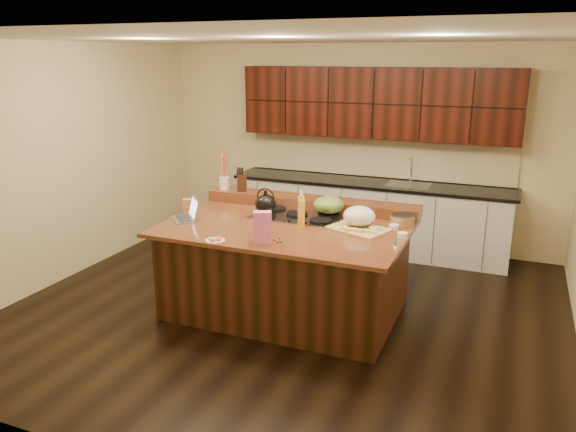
% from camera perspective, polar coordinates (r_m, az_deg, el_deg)
% --- Properties ---
extents(room, '(5.52, 5.02, 2.72)m').
position_cam_1_polar(room, '(5.47, -0.20, 3.39)').
color(room, black).
rests_on(room, ground).
extents(island, '(2.40, 1.60, 0.92)m').
position_cam_1_polar(island, '(5.73, -0.19, -5.29)').
color(island, black).
rests_on(island, ground).
extents(back_ledge, '(2.40, 0.30, 0.12)m').
position_cam_1_polar(back_ledge, '(6.19, 2.29, 1.36)').
color(back_ledge, black).
rests_on(back_ledge, island).
extents(cooktop, '(0.92, 0.52, 0.05)m').
position_cam_1_polar(cooktop, '(5.84, 0.93, 0.02)').
color(cooktop, gray).
rests_on(cooktop, island).
extents(back_counter, '(3.70, 0.66, 2.40)m').
position_cam_1_polar(back_counter, '(7.53, 8.47, 3.88)').
color(back_counter, silver).
rests_on(back_counter, ground).
extents(kettle, '(0.24, 0.24, 0.20)m').
position_cam_1_polar(kettle, '(5.80, -2.29, 1.23)').
color(kettle, black).
rests_on(kettle, cooktop).
extents(green_bowl, '(0.41, 0.41, 0.18)m').
position_cam_1_polar(green_bowl, '(5.83, 4.15, 1.15)').
color(green_bowl, '#57712D').
rests_on(green_bowl, cooktop).
extents(laptop, '(0.39, 0.40, 0.22)m').
position_cam_1_polar(laptop, '(5.84, -10.08, 0.21)').
color(laptop, '#B7B7BC').
rests_on(laptop, island).
extents(oil_bottle, '(0.09, 0.09, 0.27)m').
position_cam_1_polar(oil_bottle, '(5.49, 1.37, 0.26)').
color(oil_bottle, yellow).
rests_on(oil_bottle, island).
extents(vinegar_bottle, '(0.06, 0.06, 0.25)m').
position_cam_1_polar(vinegar_bottle, '(5.74, 1.36, 0.86)').
color(vinegar_bottle, silver).
rests_on(vinegar_bottle, island).
extents(wooden_tray, '(0.64, 0.56, 0.22)m').
position_cam_1_polar(wooden_tray, '(5.48, 7.24, -0.30)').
color(wooden_tray, tan).
rests_on(wooden_tray, island).
extents(ramekin_a, '(0.11, 0.11, 0.04)m').
position_cam_1_polar(ramekin_a, '(5.42, 8.71, -1.36)').
color(ramekin_a, white).
rests_on(ramekin_a, island).
extents(ramekin_b, '(0.13, 0.13, 0.04)m').
position_cam_1_polar(ramekin_b, '(5.30, 11.57, -1.90)').
color(ramekin_b, white).
rests_on(ramekin_b, island).
extents(ramekin_c, '(0.13, 0.13, 0.04)m').
position_cam_1_polar(ramekin_c, '(5.53, 10.70, -1.11)').
color(ramekin_c, white).
rests_on(ramekin_c, island).
extents(strainer_bowl, '(0.31, 0.31, 0.09)m').
position_cam_1_polar(strainer_bowl, '(5.67, 11.54, -0.50)').
color(strainer_bowl, '#996B3F').
rests_on(strainer_bowl, island).
extents(kitchen_timer, '(0.10, 0.10, 0.07)m').
position_cam_1_polar(kitchen_timer, '(5.08, 10.95, -2.51)').
color(kitchen_timer, silver).
rests_on(kitchen_timer, island).
extents(pink_bag, '(0.18, 0.15, 0.30)m').
position_cam_1_polar(pink_bag, '(5.00, -2.60, -1.19)').
color(pink_bag, pink).
rests_on(pink_bag, island).
extents(candy_plate, '(0.19, 0.19, 0.01)m').
position_cam_1_polar(candy_plate, '(5.14, -7.42, -2.49)').
color(candy_plate, white).
rests_on(candy_plate, island).
extents(package_box, '(0.11, 0.08, 0.14)m').
position_cam_1_polar(package_box, '(6.11, -10.07, 1.04)').
color(package_box, '#B97F41').
rests_on(package_box, island).
extents(utensil_crock, '(0.12, 0.12, 0.14)m').
position_cam_1_polar(utensil_crock, '(6.59, -6.48, 3.35)').
color(utensil_crock, white).
rests_on(utensil_crock, back_ledge).
extents(knife_block, '(0.16, 0.19, 0.20)m').
position_cam_1_polar(knife_block, '(6.48, -4.69, 3.44)').
color(knife_block, black).
rests_on(knife_block, back_ledge).
extents(gumdrop_0, '(0.02, 0.02, 0.02)m').
position_cam_1_polar(gumdrop_0, '(5.06, -1.09, -2.62)').
color(gumdrop_0, red).
rests_on(gumdrop_0, island).
extents(gumdrop_1, '(0.02, 0.02, 0.02)m').
position_cam_1_polar(gumdrop_1, '(5.16, -0.86, -2.24)').
color(gumdrop_1, '#198C26').
rests_on(gumdrop_1, island).
extents(gumdrop_2, '(0.02, 0.02, 0.02)m').
position_cam_1_polar(gumdrop_2, '(5.19, -0.86, -2.11)').
color(gumdrop_2, red).
rests_on(gumdrop_2, island).
extents(gumdrop_3, '(0.02, 0.02, 0.02)m').
position_cam_1_polar(gumdrop_3, '(5.12, -1.77, -2.38)').
color(gumdrop_3, '#198C26').
rests_on(gumdrop_3, island).
extents(gumdrop_4, '(0.02, 0.02, 0.02)m').
position_cam_1_polar(gumdrop_4, '(5.11, -1.44, -2.42)').
color(gumdrop_4, red).
rests_on(gumdrop_4, island).
extents(gumdrop_5, '(0.02, 0.02, 0.02)m').
position_cam_1_polar(gumdrop_5, '(5.18, -2.21, -2.17)').
color(gumdrop_5, '#198C26').
rests_on(gumdrop_5, island).
extents(gumdrop_6, '(0.02, 0.02, 0.02)m').
position_cam_1_polar(gumdrop_6, '(5.18, -0.84, -2.15)').
color(gumdrop_6, red).
rests_on(gumdrop_6, island).
extents(gumdrop_7, '(0.02, 0.02, 0.02)m').
position_cam_1_polar(gumdrop_7, '(5.06, -0.70, -2.60)').
color(gumdrop_7, '#198C26').
rests_on(gumdrop_7, island).
extents(gumdrop_8, '(0.02, 0.02, 0.02)m').
position_cam_1_polar(gumdrop_8, '(5.13, -1.83, -2.34)').
color(gumdrop_8, red).
rests_on(gumdrop_8, island).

